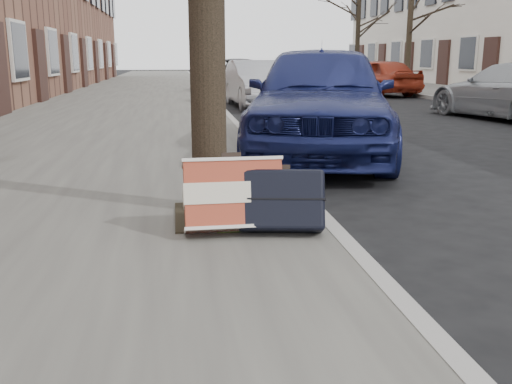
{
  "coord_description": "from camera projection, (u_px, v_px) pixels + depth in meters",
  "views": [
    {
      "loc": [
        -2.39,
        -3.17,
        1.36
      ],
      "look_at": [
        -1.84,
        0.8,
        0.41
      ],
      "focal_mm": 40.0,
      "sensor_mm": 36.0,
      "label": 1
    }
  ],
  "objects": [
    {
      "name": "near_sidewalk",
      "position": [
        133.0,
        100.0,
        17.64
      ],
      "size": [
        5.0,
        70.0,
        0.12
      ],
      "primitive_type": "cube",
      "color": "slate",
      "rests_on": "ground"
    },
    {
      "name": "far_sidewalk",
      "position": [
        481.0,
        96.0,
        19.18
      ],
      "size": [
        4.0,
        70.0,
        0.12
      ],
      "primitive_type": "cube",
      "color": "slate",
      "rests_on": "ground"
    },
    {
      "name": "dirt_patch",
      "position": [
        229.0,
        215.0,
        4.55
      ],
      "size": [
        0.85,
        0.85,
        0.02
      ],
      "primitive_type": "cube",
      "color": "black",
      "rests_on": "near_sidewalk"
    },
    {
      "name": "suitcase_red",
      "position": [
        233.0,
        195.0,
        4.08
      ],
      "size": [
        0.71,
        0.39,
        0.54
      ],
      "primitive_type": "cube",
      "rotation": [
        -0.42,
        0.0,
        0.02
      ],
      "color": "#98331E",
      "rests_on": "near_sidewalk"
    },
    {
      "name": "suitcase_navy",
      "position": [
        281.0,
        200.0,
        4.08
      ],
      "size": [
        0.67,
        0.45,
        0.48
      ],
      "primitive_type": "cube",
      "rotation": [
        -0.42,
        0.0,
        -0.16
      ],
      "color": "black",
      "rests_on": "near_sidewalk"
    },
    {
      "name": "car_near_front",
      "position": [
        321.0,
        99.0,
        7.92
      ],
      "size": [
        3.0,
        4.95,
        1.58
      ],
      "primitive_type": "imported",
      "rotation": [
        0.0,
        0.0,
        -0.26
      ],
      "color": "#161D52",
      "rests_on": "ground"
    },
    {
      "name": "car_near_mid",
      "position": [
        257.0,
        84.0,
        15.57
      ],
      "size": [
        1.56,
        3.93,
        1.27
      ],
      "primitive_type": "imported",
      "rotation": [
        0.0,
        0.0,
        0.06
      ],
      "color": "#A9ABB1",
      "rests_on": "ground"
    },
    {
      "name": "car_near_back",
      "position": [
        236.0,
        75.0,
        22.35
      ],
      "size": [
        3.45,
        5.06,
        1.29
      ],
      "primitive_type": "imported",
      "rotation": [
        0.0,
        0.0,
        -0.31
      ],
      "color": "#36353B",
      "rests_on": "ground"
    },
    {
      "name": "car_far_back",
      "position": [
        376.0,
        77.0,
        20.44
      ],
      "size": [
        2.55,
        4.1,
        1.3
      ],
      "primitive_type": "imported",
      "rotation": [
        0.0,
        0.0,
        3.43
      ],
      "color": "maroon",
      "rests_on": "ground"
    },
    {
      "name": "tree_far_b",
      "position": [
        410.0,
        27.0,
        23.32
      ],
      "size": [
        0.24,
        0.24,
        4.85
      ],
      "primitive_type": "cylinder",
      "color": "black",
      "rests_on": "far_sidewalk"
    },
    {
      "name": "tree_far_c",
      "position": [
        358.0,
        37.0,
        29.95
      ],
      "size": [
        0.24,
        0.24,
        4.46
      ],
      "primitive_type": "cylinder",
      "color": "black",
      "rests_on": "far_sidewalk"
    }
  ]
}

